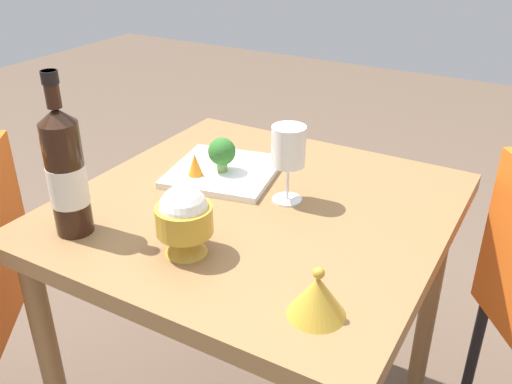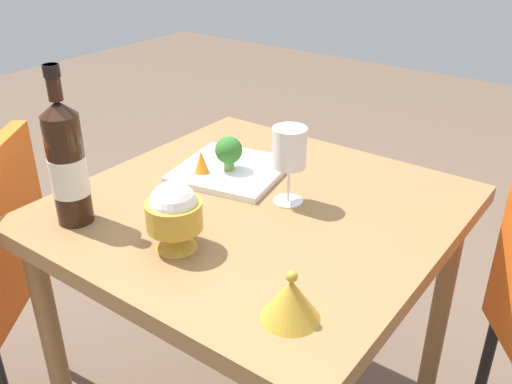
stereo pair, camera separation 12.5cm
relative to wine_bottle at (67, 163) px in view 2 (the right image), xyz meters
The scene contains 8 objects.
dining_table 0.45m from the wine_bottle, 42.78° to the right, with size 0.83×0.83×0.75m.
wine_bottle is the anchor object (origin of this frame).
wine_glass 0.46m from the wine_bottle, 43.30° to the right, with size 0.08×0.08×0.18m.
rice_bowl 0.26m from the wine_bottle, 78.35° to the right, with size 0.11×0.11×0.14m.
rice_bowl_lid 0.55m from the wine_bottle, 89.26° to the right, with size 0.10×0.10×0.09m.
serving_plate 0.42m from the wine_bottle, 17.53° to the right, with size 0.29×0.29×0.02m.
broccoli_floret 0.39m from the wine_bottle, 18.60° to the right, with size 0.07×0.07×0.09m.
carrot_garnish_left 0.34m from the wine_bottle, 14.26° to the right, with size 0.04×0.04×0.06m.
Camera 2 is at (-0.89, -0.66, 1.35)m, focal length 39.35 mm.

